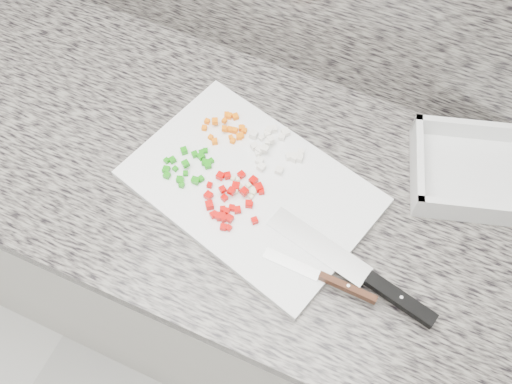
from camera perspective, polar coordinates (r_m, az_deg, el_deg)
cabinet at (r=1.56m, az=-3.76°, el=-6.23°), size 3.92×0.62×0.86m
countertop at (r=1.16m, az=-5.02°, el=2.72°), size 3.96×0.64×0.04m
cutting_board at (r=1.10m, az=-0.53°, el=0.48°), size 0.52×0.42×0.02m
carrot_pile at (r=1.16m, az=-2.79°, el=6.41°), size 0.09×0.09×0.02m
onion_pile at (r=1.13m, az=1.77°, el=4.45°), size 0.12×0.11×0.02m
green_pepper_pile at (r=1.11m, az=-6.79°, el=2.47°), size 0.09×0.10×0.02m
red_pepper_pile at (r=1.07m, az=-2.46°, el=-0.76°), size 0.12×0.13×0.02m
garlic_pile at (r=1.08m, az=-0.97°, el=0.41°), size 0.06×0.05×0.01m
chef_knife at (r=1.02m, az=11.44°, el=-8.64°), size 0.33×0.11×0.02m
paring_knife at (r=1.01m, az=7.71°, el=-8.87°), size 0.21×0.02×0.02m
tray at (r=1.18m, az=21.87°, el=1.68°), size 0.32×0.27×0.06m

